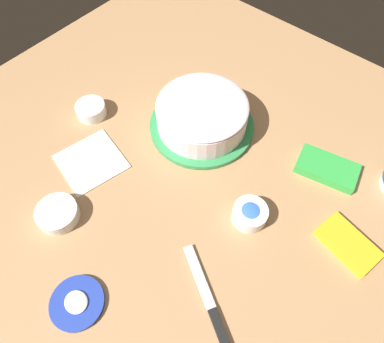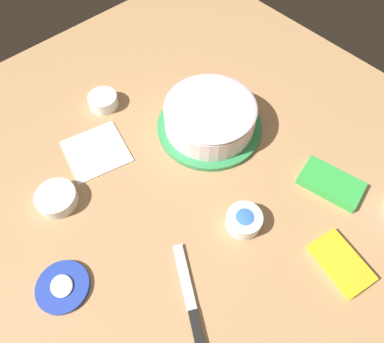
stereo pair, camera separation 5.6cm
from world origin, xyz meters
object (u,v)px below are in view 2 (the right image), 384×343
spreading_knife (192,310)px  sprinkle_bowl_yellow (57,198)px  frosting_tub_lid (63,287)px  candy_box_lower (331,183)px  candy_box_upper (341,263)px  frosted_cake (210,117)px  sprinkle_bowl_blue (244,220)px  sprinkle_bowl_pink (103,100)px  paper_napkin (96,151)px

spreading_knife → sprinkle_bowl_yellow: sprinkle_bowl_yellow is taller
frosting_tub_lid → sprinkle_bowl_yellow: bearing=151.7°
candy_box_lower → sprinkle_bowl_yellow: bearing=-141.4°
spreading_knife → candy_box_upper: candy_box_upper is taller
frosted_cake → sprinkle_bowl_blue: size_ratio=3.49×
candy_box_lower → sprinkle_bowl_pink: bearing=-169.5°
candy_box_lower → candy_box_upper: size_ratio=1.12×
spreading_knife → frosting_tub_lid: bearing=-142.1°
frosted_cake → frosting_tub_lid: 0.53m
sprinkle_bowl_pink → candy_box_lower: (0.59, 0.26, -0.01)m
frosting_tub_lid → sprinkle_bowl_pink: sprinkle_bowl_pink is taller
sprinkle_bowl_blue → sprinkle_bowl_yellow: bearing=-139.9°
paper_napkin → sprinkle_bowl_yellow: bearing=-67.3°
frosted_cake → spreading_knife: 0.48m
sprinkle_bowl_yellow → paper_napkin: sprinkle_bowl_yellow is taller
frosted_cake → spreading_knife: frosted_cake is taller
frosting_tub_lid → paper_napkin: (-0.25, 0.25, -0.00)m
sprinkle_bowl_blue → candy_box_lower: sprinkle_bowl_blue is taller
frosting_tub_lid → candy_box_upper: candy_box_upper is taller
frosted_cake → sprinkle_bowl_pink: 0.31m
frosting_tub_lid → sprinkle_bowl_blue: 0.41m
sprinkle_bowl_pink → paper_napkin: size_ratio=0.55×
frosted_cake → sprinkle_bowl_blue: bearing=-28.3°
frosted_cake → sprinkle_bowl_blue: frosted_cake is taller
sprinkle_bowl_pink → candy_box_lower: 0.65m
frosted_cake → paper_napkin: frosted_cake is taller
sprinkle_bowl_blue → paper_napkin: size_ratio=0.54×
sprinkle_bowl_blue → paper_napkin: bearing=-161.4°
spreading_knife → candy_box_lower: bearing=88.4°
sprinkle_bowl_yellow → candy_box_upper: size_ratio=0.73×
frosted_cake → sprinkle_bowl_pink: frosted_cake is taller
sprinkle_bowl_blue → candy_box_upper: 0.22m
frosted_cake → sprinkle_bowl_blue: (0.26, -0.14, -0.02)m
frosted_cake → frosting_tub_lid: (0.10, -0.52, -0.04)m
frosted_cake → sprinkle_bowl_yellow: (-0.08, -0.42, -0.03)m
spreading_knife → candy_box_upper: bearing=64.3°
frosted_cake → sprinkle_bowl_pink: size_ratio=3.46×
frosted_cake → candy_box_upper: size_ratio=2.14×
sprinkle_bowl_pink → sprinkle_bowl_blue: 0.52m
frosting_tub_lid → sprinkle_bowl_yellow: 0.21m
paper_napkin → candy_box_lower: bearing=37.8°
frosted_cake → candy_box_lower: 0.34m
sprinkle_bowl_blue → candy_box_lower: (0.07, 0.23, -0.01)m
sprinkle_bowl_blue → frosted_cake: bearing=151.7°
frosted_cake → spreading_knife: bearing=-48.0°
frosting_tub_lid → candy_box_upper: 0.59m
candy_box_upper → frosted_cake: bearing=-174.9°
frosting_tub_lid → candy_box_upper: bearing=52.5°
sprinkle_bowl_yellow → sprinkle_bowl_pink: size_ratio=1.18×
spreading_knife → sprinkle_bowl_blue: 0.22m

